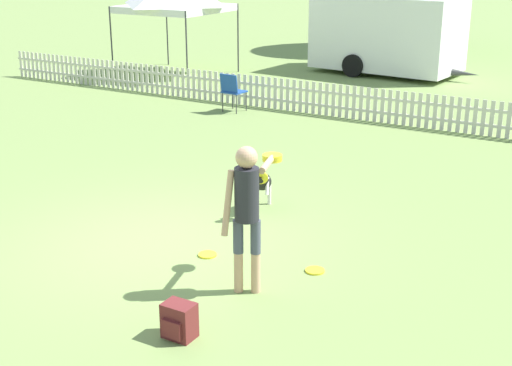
{
  "coord_description": "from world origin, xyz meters",
  "views": [
    {
      "loc": [
        5.63,
        -7.06,
        3.9
      ],
      "look_at": [
        1.1,
        0.69,
        0.85
      ],
      "focal_mm": 50.0,
      "sensor_mm": 36.0,
      "label": 1
    }
  ],
  "objects_px": {
    "frisbee_near_handler": "(315,271)",
    "folding_chair_center": "(232,89)",
    "backpack_on_grass": "(179,321)",
    "frisbee_near_dog": "(207,255)",
    "handler_person": "(248,200)",
    "leaping_dog": "(262,182)",
    "equipment_trailer": "(387,33)"
  },
  "relations": [
    {
      "from": "leaping_dog",
      "to": "folding_chair_center",
      "type": "distance_m",
      "value": 6.65
    },
    {
      "from": "frisbee_near_dog",
      "to": "folding_chair_center",
      "type": "xyz_separation_m",
      "value": [
        -4.11,
        7.17,
        0.55
      ]
    },
    {
      "from": "equipment_trailer",
      "to": "leaping_dog",
      "type": "bearing_deg",
      "value": -72.64
    },
    {
      "from": "frisbee_near_handler",
      "to": "equipment_trailer",
      "type": "distance_m",
      "value": 14.43
    },
    {
      "from": "frisbee_near_handler",
      "to": "backpack_on_grass",
      "type": "bearing_deg",
      "value": -104.31
    },
    {
      "from": "handler_person",
      "to": "equipment_trailer",
      "type": "height_order",
      "value": "equipment_trailer"
    },
    {
      "from": "handler_person",
      "to": "leaping_dog",
      "type": "bearing_deg",
      "value": 90.23
    },
    {
      "from": "leaping_dog",
      "to": "folding_chair_center",
      "type": "height_order",
      "value": "folding_chair_center"
    },
    {
      "from": "handler_person",
      "to": "leaping_dog",
      "type": "xyz_separation_m",
      "value": [
        -1.16,
        2.34,
        -0.66
      ]
    },
    {
      "from": "leaping_dog",
      "to": "equipment_trailer",
      "type": "xyz_separation_m",
      "value": [
        -2.59,
        12.24,
        0.78
      ]
    },
    {
      "from": "frisbee_near_handler",
      "to": "backpack_on_grass",
      "type": "height_order",
      "value": "backpack_on_grass"
    },
    {
      "from": "frisbee_near_handler",
      "to": "folding_chair_center",
      "type": "distance_m",
      "value": 8.85
    },
    {
      "from": "frisbee_near_handler",
      "to": "folding_chair_center",
      "type": "xyz_separation_m",
      "value": [
        -5.53,
        6.89,
        0.55
      ]
    },
    {
      "from": "frisbee_near_dog",
      "to": "equipment_trailer",
      "type": "bearing_deg",
      "value": 101.27
    },
    {
      "from": "equipment_trailer",
      "to": "handler_person",
      "type": "bearing_deg",
      "value": -70.15
    },
    {
      "from": "leaping_dog",
      "to": "folding_chair_center",
      "type": "xyz_separation_m",
      "value": [
        -3.9,
        5.38,
        0.1
      ]
    },
    {
      "from": "leaping_dog",
      "to": "frisbee_near_dog",
      "type": "height_order",
      "value": "leaping_dog"
    },
    {
      "from": "frisbee_near_dog",
      "to": "backpack_on_grass",
      "type": "xyz_separation_m",
      "value": [
        0.88,
        -1.83,
        0.18
      ]
    },
    {
      "from": "folding_chair_center",
      "to": "equipment_trailer",
      "type": "distance_m",
      "value": 7.01
    },
    {
      "from": "equipment_trailer",
      "to": "frisbee_near_dog",
      "type": "bearing_deg",
      "value": -73.3
    },
    {
      "from": "leaping_dog",
      "to": "handler_person",
      "type": "bearing_deg",
      "value": 90.23
    },
    {
      "from": "handler_person",
      "to": "folding_chair_center",
      "type": "height_order",
      "value": "handler_person"
    },
    {
      "from": "frisbee_near_handler",
      "to": "handler_person",
      "type": "bearing_deg",
      "value": -119.08
    },
    {
      "from": "folding_chair_center",
      "to": "equipment_trailer",
      "type": "bearing_deg",
      "value": -96.49
    },
    {
      "from": "frisbee_near_dog",
      "to": "folding_chair_center",
      "type": "distance_m",
      "value": 8.28
    },
    {
      "from": "backpack_on_grass",
      "to": "equipment_trailer",
      "type": "height_order",
      "value": "equipment_trailer"
    },
    {
      "from": "frisbee_near_handler",
      "to": "backpack_on_grass",
      "type": "xyz_separation_m",
      "value": [
        -0.54,
        -2.11,
        0.18
      ]
    },
    {
      "from": "leaping_dog",
      "to": "frisbee_near_dog",
      "type": "relative_size",
      "value": 4.17
    },
    {
      "from": "frisbee_near_handler",
      "to": "equipment_trailer",
      "type": "bearing_deg",
      "value": 107.06
    },
    {
      "from": "handler_person",
      "to": "backpack_on_grass",
      "type": "distance_m",
      "value": 1.58
    },
    {
      "from": "folding_chair_center",
      "to": "equipment_trailer",
      "type": "height_order",
      "value": "equipment_trailer"
    },
    {
      "from": "handler_person",
      "to": "frisbee_near_dog",
      "type": "xyz_separation_m",
      "value": [
        -0.96,
        0.56,
        -1.11
      ]
    }
  ]
}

